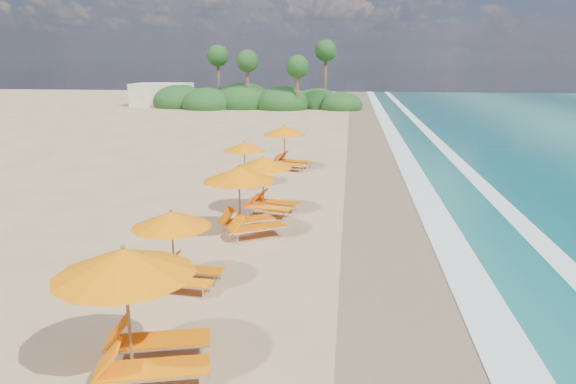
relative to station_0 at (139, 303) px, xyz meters
name	(u,v)px	position (x,y,z in m)	size (l,w,h in m)	color
ground	(288,224)	(1.63, 9.75, -1.48)	(160.00, 160.00, 0.00)	tan
wet_sand	(399,228)	(5.63, 9.75, -1.47)	(4.00, 160.00, 0.01)	#7E6A4B
surf_foam	(477,230)	(8.33, 9.75, -1.45)	(4.00, 160.00, 0.01)	white
station_0	(139,303)	(0.00, 0.00, 0.00)	(3.28, 3.17, 2.64)	olive
station_1	(179,244)	(-0.55, 3.97, -0.29)	(2.43, 2.28, 2.12)	olive
station_2	(245,196)	(0.34, 8.30, -0.09)	(3.36, 3.36, 2.48)	olive
station_3	(267,181)	(0.67, 11.01, -0.19)	(2.85, 2.77, 2.29)	olive
station_4	(247,161)	(-1.02, 15.64, -0.30)	(2.84, 2.84, 2.10)	olive
station_5	(288,144)	(0.45, 19.53, -0.12)	(3.06, 2.98, 2.42)	olive
treeline	(251,100)	(-8.31, 55.26, -0.48)	(25.80, 8.80, 9.74)	#163D14
beach_building	(162,94)	(-20.37, 57.75, -0.08)	(7.00, 5.00, 2.80)	beige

